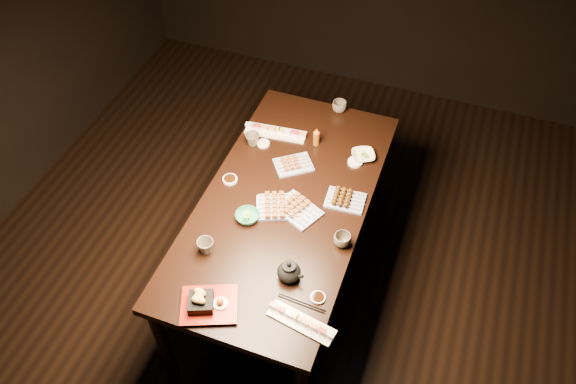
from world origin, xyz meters
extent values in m
plane|color=black|center=(0.00, 0.00, 0.00)|extent=(5.00, 5.00, 0.00)
cube|color=black|center=(0.07, 0.29, 0.38)|extent=(1.07, 1.88, 0.75)
imported|color=#2B8459|center=(-0.08, 0.10, 0.77)|extent=(0.17, 0.17, 0.04)
imported|color=#FBEFCD|center=(0.39, 0.77, 0.77)|extent=(0.18, 0.18, 0.03)
imported|color=#534B40|center=(-0.20, -0.17, 0.79)|extent=(0.11, 0.11, 0.08)
imported|color=#534B40|center=(0.45, 0.11, 0.79)|extent=(0.11, 0.11, 0.07)
imported|color=#534B40|center=(-0.28, 0.66, 0.79)|extent=(0.11, 0.11, 0.08)
imported|color=#534B40|center=(0.13, 1.14, 0.79)|extent=(0.12, 0.12, 0.07)
cylinder|color=brown|center=(0.09, 0.79, 0.81)|extent=(0.05, 0.05, 0.12)
cylinder|color=white|center=(-0.28, 0.33, 0.76)|extent=(0.10, 0.10, 0.02)
cylinder|color=white|center=(0.36, 0.71, 0.76)|extent=(0.10, 0.10, 0.02)
cylinder|color=white|center=(0.44, -0.24, 0.76)|extent=(0.09, 0.09, 0.01)
cylinder|color=white|center=(-0.22, 0.67, 0.76)|extent=(0.10, 0.10, 0.01)
camera|label=1|loc=(0.79, -1.64, 3.12)|focal=35.00mm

